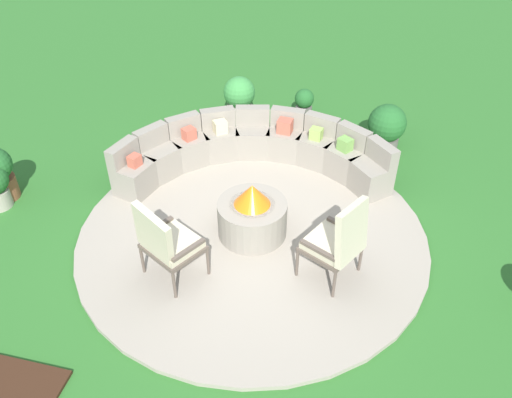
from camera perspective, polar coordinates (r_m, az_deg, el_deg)
ground_plane at (r=6.68m, az=-0.40°, el=-4.07°), size 24.00×24.00×0.00m
patio_circle at (r=6.66m, az=-0.40°, el=-3.88°), size 4.43×4.43×0.06m
fire_pit at (r=6.45m, az=-0.42°, el=-1.75°), size 0.87×0.87×0.75m
curved_stone_bench at (r=7.64m, az=-0.36°, el=5.32°), size 3.80×1.91×0.73m
lounge_chair_front_left at (r=5.79m, az=-9.87°, el=-4.59°), size 0.79×0.79×1.07m
lounge_chair_front_right at (r=5.77m, az=9.07°, el=-4.48°), size 0.76×0.78×1.10m
potted_plant_0 at (r=9.11m, az=5.30°, el=10.44°), size 0.33×0.33×0.55m
potted_plant_1 at (r=8.40m, az=14.17°, el=7.77°), size 0.59×0.59×0.76m
potted_plant_2 at (r=8.89m, az=-1.83°, el=11.01°), size 0.53×0.53×0.82m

